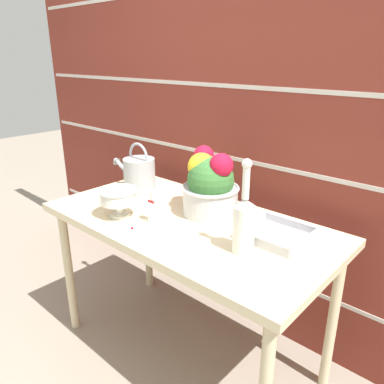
% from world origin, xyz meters
% --- Properties ---
extents(ground_plane, '(12.00, 12.00, 0.00)m').
position_xyz_m(ground_plane, '(0.00, 0.00, 0.00)').
color(ground_plane, gray).
extents(brick_wall, '(3.60, 0.08, 2.20)m').
position_xyz_m(brick_wall, '(0.00, 0.47, 1.10)').
color(brick_wall, maroon).
rests_on(brick_wall, ground_plane).
extents(patio_table, '(1.31, 0.67, 0.74)m').
position_xyz_m(patio_table, '(0.00, 0.00, 0.67)').
color(patio_table, beige).
rests_on(patio_table, ground_plane).
extents(watering_can, '(0.31, 0.17, 0.26)m').
position_xyz_m(watering_can, '(-0.45, 0.11, 0.83)').
color(watering_can, '#9EA3A8').
rests_on(watering_can, patio_table).
extents(crystal_pedestal_bowl, '(0.18, 0.18, 0.13)m').
position_xyz_m(crystal_pedestal_bowl, '(-0.25, -0.17, 0.83)').
color(crystal_pedestal_bowl, silver).
rests_on(crystal_pedestal_bowl, patio_table).
extents(flower_planter, '(0.26, 0.26, 0.30)m').
position_xyz_m(flower_planter, '(0.03, 0.12, 0.88)').
color(flower_planter, '#BCBCC1').
rests_on(flower_planter, patio_table).
extents(glass_decanter, '(0.08, 0.08, 0.35)m').
position_xyz_m(glass_decanter, '(0.35, -0.07, 0.86)').
color(glass_decanter, silver).
rests_on(glass_decanter, patio_table).
extents(figurine_vase, '(0.06, 0.06, 0.16)m').
position_xyz_m(figurine_vase, '(-0.09, -0.12, 0.80)').
color(figurine_vase, white).
rests_on(figurine_vase, patio_table).
extents(wire_tray, '(0.25, 0.24, 0.04)m').
position_xyz_m(wire_tray, '(0.38, 0.11, 0.75)').
color(wire_tray, '#B7B7BC').
rests_on(wire_tray, patio_table).
extents(fallen_petal, '(0.01, 0.01, 0.01)m').
position_xyz_m(fallen_petal, '(-0.10, -0.22, 0.74)').
color(fallen_petal, red).
rests_on(fallen_petal, patio_table).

